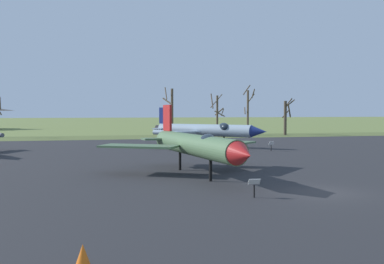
% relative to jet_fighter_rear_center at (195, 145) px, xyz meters
% --- Properties ---
extents(ground_plane, '(600.00, 600.00, 0.00)m').
position_rel_jet_fighter_rear_center_xyz_m(ground_plane, '(5.22, -7.74, -2.17)').
color(ground_plane, olive).
extents(asphalt_apron, '(84.13, 59.93, 0.05)m').
position_rel_jet_fighter_rear_center_xyz_m(asphalt_apron, '(5.22, 10.24, -2.14)').
color(asphalt_apron, '#28282B').
rests_on(asphalt_apron, ground).
extents(grass_verge_strip, '(144.13, 12.00, 0.06)m').
position_rel_jet_fighter_rear_center_xyz_m(grass_verge_strip, '(5.22, 46.20, -2.14)').
color(grass_verge_strip, '#576431').
rests_on(grass_verge_strip, ground).
extents(jet_fighter_rear_center, '(12.34, 15.14, 4.97)m').
position_rel_jet_fighter_rear_center_xyz_m(jet_fighter_rear_center, '(0.00, 0.00, 0.00)').
color(jet_fighter_rear_center, '#4C6B47').
rests_on(jet_fighter_rear_center, ground).
extents(info_placard_rear_center, '(0.63, 0.32, 1.02)m').
position_rel_jet_fighter_rear_center_xyz_m(info_placard_rear_center, '(1.10, -8.26, -1.51)').
color(info_placard_rear_center, black).
rests_on(info_placard_rear_center, ground).
extents(jet_fighter_rear_left, '(13.02, 12.92, 4.95)m').
position_rel_jet_fighter_rear_center_xyz_m(jet_fighter_rear_left, '(7.11, 23.34, -0.01)').
color(jet_fighter_rear_left, '#8EA3B2').
rests_on(jet_fighter_rear_left, ground).
extents(info_placard_rear_left, '(0.58, 0.24, 1.10)m').
position_rel_jet_fighter_rear_center_xyz_m(info_placard_rear_left, '(12.65, 16.14, -1.47)').
color(info_placard_rear_left, black).
rests_on(info_placard_rear_left, ground).
extents(bare_tree_left_of_center, '(2.27, 3.23, 8.91)m').
position_rel_jet_fighter_rear_center_xyz_m(bare_tree_left_of_center, '(7.79, 50.02, 2.48)').
color(bare_tree_left_of_center, brown).
rests_on(bare_tree_left_of_center, ground).
extents(bare_tree_center, '(2.52, 2.61, 7.81)m').
position_rel_jet_fighter_rear_center_xyz_m(bare_tree_center, '(16.48, 49.97, 2.00)').
color(bare_tree_center, brown).
rests_on(bare_tree_center, ground).
extents(bare_tree_right_of_center, '(2.11, 2.47, 9.66)m').
position_rel_jet_fighter_rear_center_xyz_m(bare_tree_right_of_center, '(23.33, 51.83, 2.71)').
color(bare_tree_right_of_center, brown).
rests_on(bare_tree_right_of_center, ground).
extents(bare_tree_far_right, '(1.82, 2.69, 6.90)m').
position_rel_jet_fighter_rear_center_xyz_m(bare_tree_far_right, '(28.78, 46.50, 1.42)').
color(bare_tree_far_right, '#42382D').
rests_on(bare_tree_far_right, ground).
extents(traffic_cone, '(0.48, 0.48, 0.69)m').
position_rel_jet_fighter_rear_center_xyz_m(traffic_cone, '(-7.28, -16.50, -1.82)').
color(traffic_cone, orange).
rests_on(traffic_cone, ground).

